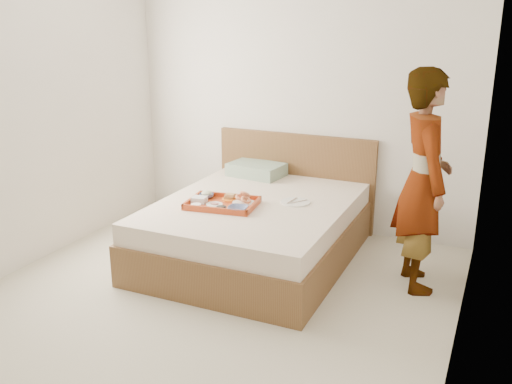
{
  "coord_description": "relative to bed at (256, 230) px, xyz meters",
  "views": [
    {
      "loc": [
        1.9,
        -3.19,
        2.04
      ],
      "look_at": [
        0.04,
        0.9,
        0.65
      ],
      "focal_mm": 39.27,
      "sensor_mm": 36.0,
      "label": 1
    }
  ],
  "objects": [
    {
      "name": "pillow",
      "position": [
        -0.34,
        0.77,
        0.33
      ],
      "size": [
        0.57,
        0.42,
        0.13
      ],
      "primitive_type": "cube",
      "rotation": [
        0.0,
        0.0,
        -0.13
      ],
      "color": "#8CA08A",
      "rests_on": "bed"
    },
    {
      "name": "salad_bowl",
      "position": [
        -0.41,
        -0.13,
        0.3
      ],
      "size": [
        0.14,
        0.14,
        0.04
      ],
      "primitive_type": "imported",
      "rotation": [
        0.0,
        0.0,
        0.14
      ],
      "color": "navy",
      "rests_on": "tray"
    },
    {
      "name": "meat_plate",
      "position": [
        -0.26,
        -0.28,
        0.29
      ],
      "size": [
        0.16,
        0.16,
        0.01
      ],
      "primitive_type": "cylinder",
      "rotation": [
        0.0,
        0.0,
        0.14
      ],
      "color": "white",
      "rests_on": "tray"
    },
    {
      "name": "sauce_dish",
      "position": [
        -0.14,
        -0.37,
        0.3
      ],
      "size": [
        0.09,
        0.09,
        0.03
      ],
      "primitive_type": "cylinder",
      "rotation": [
        0.0,
        0.0,
        0.14
      ],
      "color": "black",
      "rests_on": "tray"
    },
    {
      "name": "cheese_round",
      "position": [
        -0.37,
        -0.39,
        0.3
      ],
      "size": [
        0.09,
        0.09,
        0.03
      ],
      "primitive_type": "cylinder",
      "rotation": [
        0.0,
        0.0,
        0.14
      ],
      "color": "white",
      "rests_on": "tray"
    },
    {
      "name": "plastic_tub",
      "position": [
        -0.4,
        -0.27,
        0.31
      ],
      "size": [
        0.13,
        0.11,
        0.05
      ],
      "primitive_type": "cube",
      "rotation": [
        0.0,
        0.0,
        0.14
      ],
      "color": "silver",
      "rests_on": "tray"
    },
    {
      "name": "prawn_plate",
      "position": [
        -0.04,
        -0.14,
        0.29
      ],
      "size": [
        0.22,
        0.22,
        0.01
      ],
      "primitive_type": "cylinder",
      "rotation": [
        0.0,
        0.0,
        0.14
      ],
      "color": "white",
      "rests_on": "tray"
    },
    {
      "name": "wall_right",
      "position": [
        1.76,
        -1.0,
        1.04
      ],
      "size": [
        0.01,
        4.0,
        2.6
      ],
      "primitive_type": "cube",
      "color": "silver",
      "rests_on": "ground"
    },
    {
      "name": "wall_left",
      "position": [
        -1.74,
        -1.0,
        1.04
      ],
      "size": [
        0.01,
        4.0,
        2.6
      ],
      "primitive_type": "cube",
      "color": "silver",
      "rests_on": "ground"
    },
    {
      "name": "bed",
      "position": [
        0.0,
        0.0,
        0.0
      ],
      "size": [
        1.65,
        2.0,
        0.53
      ],
      "primitive_type": "cube",
      "color": "brown",
      "rests_on": "ground"
    },
    {
      "name": "headboard",
      "position": [
        0.0,
        0.97,
        0.21
      ],
      "size": [
        1.65,
        0.06,
        0.95
      ],
      "primitive_type": "cube",
      "color": "brown",
      "rests_on": "ground"
    },
    {
      "name": "wall_back",
      "position": [
        0.01,
        1.0,
        1.04
      ],
      "size": [
        3.5,
        0.01,
        2.6
      ],
      "primitive_type": "cube",
      "color": "silver",
      "rests_on": "ground"
    },
    {
      "name": "navy_bowl_big",
      "position": [
        -0.01,
        -0.33,
        0.3
      ],
      "size": [
        0.18,
        0.18,
        0.04
      ],
      "primitive_type": "imported",
      "rotation": [
        0.0,
        0.0,
        0.14
      ],
      "color": "navy",
      "rests_on": "tray"
    },
    {
      "name": "person",
      "position": [
        1.38,
        0.06,
        0.59
      ],
      "size": [
        0.63,
        0.74,
        1.72
      ],
      "primitive_type": "imported",
      "rotation": [
        0.0,
        0.0,
        1.98
      ],
      "color": "beige",
      "rests_on": "ground"
    },
    {
      "name": "dinner_plate",
      "position": [
        0.33,
        0.11,
        0.27
      ],
      "size": [
        0.33,
        0.33,
        0.01
      ],
      "primitive_type": "cylinder",
      "rotation": [
        0.0,
        0.0,
        -0.41
      ],
      "color": "white",
      "rests_on": "bed"
    },
    {
      "name": "ground",
      "position": [
        0.01,
        -1.0,
        -0.27
      ],
      "size": [
        3.5,
        4.0,
        0.01
      ],
      "primitive_type": "cube",
      "color": "beige",
      "rests_on": "ground"
    },
    {
      "name": "tray",
      "position": [
        -0.2,
        -0.23,
        0.29
      ],
      "size": [
        0.62,
        0.49,
        0.05
      ],
      "primitive_type": "cube",
      "rotation": [
        0.0,
        0.0,
        0.14
      ],
      "color": "#C0451D",
      "rests_on": "bed"
    },
    {
      "name": "bread_plate",
      "position": [
        -0.2,
        -0.1,
        0.29
      ],
      "size": [
        0.16,
        0.16,
        0.01
      ],
      "primitive_type": "cylinder",
      "rotation": [
        0.0,
        0.0,
        0.14
      ],
      "color": "orange",
      "rests_on": "tray"
    }
  ]
}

